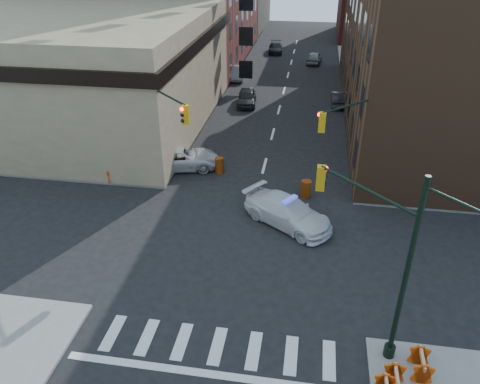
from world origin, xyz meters
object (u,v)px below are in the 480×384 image
(pedestrian_a, at_px, (165,156))
(barricade_se_a, at_px, (395,383))
(parked_car_wnear, at_px, (247,97))
(barricade_nw_a, at_px, (116,174))
(pedestrian_b, at_px, (107,157))
(barrel_road, at_px, (306,189))
(parked_car_wfar, at_px, (238,73))
(pickup, at_px, (181,158))
(police_car, at_px, (288,212))
(parked_car_enear, at_px, (339,98))
(barrel_bank, at_px, (219,165))

(pedestrian_a, height_order, barricade_se_a, pedestrian_a)
(parked_car_wnear, bearing_deg, barricade_nw_a, -115.52)
(pedestrian_b, xyz_separation_m, barrel_road, (13.72, -1.44, -0.53))
(parked_car_wfar, bearing_deg, parked_car_wnear, -79.86)
(pickup, height_order, parked_car_wfar, pickup)
(pedestrian_b, bearing_deg, police_car, -26.50)
(police_car, bearing_deg, barrel_road, 18.98)
(barricade_nw_a, bearing_deg, barrel_road, -12.49)
(barrel_road, bearing_deg, pickup, 162.73)
(pedestrian_a, xyz_separation_m, barrel_road, (9.95, -2.54, -0.38))
(police_car, xyz_separation_m, barricade_nw_a, (-11.57, 3.17, -0.15))
(parked_car_wfar, relative_size, barricade_nw_a, 3.16)
(parked_car_enear, relative_size, barricade_se_a, 3.29)
(parked_car_enear, height_order, barrel_bank, parked_car_enear)
(barricade_se_a, bearing_deg, barrel_bank, 31.40)
(pedestrian_a, distance_m, barrel_road, 10.28)
(barricade_se_a, bearing_deg, parked_car_wfar, 18.05)
(pickup, relative_size, parked_car_wfar, 1.31)
(pickup, relative_size, barricade_se_a, 4.50)
(pedestrian_b, relative_size, barricade_se_a, 1.57)
(barrel_bank, bearing_deg, parked_car_wnear, 90.94)
(police_car, relative_size, parked_car_wfar, 1.32)
(police_car, height_order, barrel_bank, police_car)
(pedestrian_a, bearing_deg, barrel_bank, -3.34)
(pedestrian_b, bearing_deg, barrel_road, -12.24)
(police_car, bearing_deg, parked_car_wnear, 49.45)
(parked_car_enear, distance_m, pedestrian_b, 23.31)
(police_car, xyz_separation_m, parked_car_wnear, (-5.36, 20.24, -0.07))
(barrel_road, bearing_deg, barricade_nw_a, -179.48)
(parked_car_wnear, height_order, barrel_bank, parked_car_wnear)
(pedestrian_b, relative_size, barricade_nw_a, 1.44)
(pedestrian_b, distance_m, barricade_se_a, 23.30)
(pickup, distance_m, barrel_road, 9.29)
(barrel_bank, xyz_separation_m, barricade_se_a, (9.76, -16.48, 0.05))
(barrel_road, relative_size, barrel_bank, 1.04)
(barrel_road, relative_size, barricade_se_a, 0.94)
(pickup, bearing_deg, parked_car_wnear, -24.31)
(parked_car_enear, bearing_deg, barricade_se_a, 91.55)
(parked_car_wnear, distance_m, barricade_nw_a, 18.17)
(parked_car_wfar, height_order, pedestrian_a, pedestrian_a)
(parked_car_wnear, relative_size, parked_car_wfar, 1.03)
(parked_car_wnear, bearing_deg, barrel_road, -75.21)
(parked_car_enear, bearing_deg, police_car, 80.43)
(pickup, height_order, barricade_se_a, pickup)
(pickup, xyz_separation_m, barricade_nw_a, (-3.62, -2.87, -0.11))
(pedestrian_b, distance_m, barricade_nw_a, 2.03)
(pedestrian_a, bearing_deg, pickup, 9.01)
(pickup, distance_m, pedestrian_b, 5.03)
(pedestrian_a, bearing_deg, barricade_nw_a, -136.07)
(pedestrian_b, relative_size, barrel_bank, 1.73)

